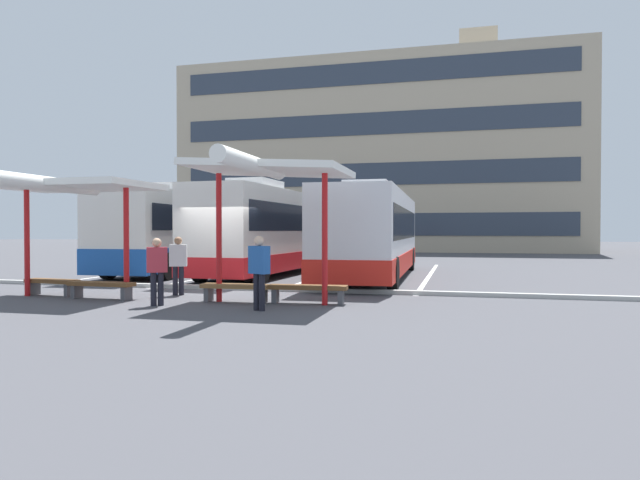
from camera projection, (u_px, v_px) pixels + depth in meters
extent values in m
plane|color=#47474C|center=(214.00, 289.00, 16.91)|extent=(160.00, 160.00, 0.00)
cube|color=tan|center=(380.00, 161.00, 51.76)|extent=(34.80, 12.63, 16.49)
cube|color=#2D3847|center=(369.00, 224.00, 45.71)|extent=(32.02, 0.08, 1.81)
cube|color=#2D3847|center=(369.00, 174.00, 45.64)|extent=(32.02, 0.08, 1.81)
cube|color=#2D3847|center=(369.00, 124.00, 45.57)|extent=(32.02, 0.08, 1.81)
cube|color=#2D3847|center=(369.00, 73.00, 45.50)|extent=(32.02, 0.08, 1.81)
cube|color=tan|center=(478.00, 49.00, 49.47)|extent=(3.20, 3.20, 2.80)
cube|color=silver|center=(183.00, 231.00, 23.59)|extent=(2.85, 10.66, 2.98)
cube|color=#194C9E|center=(183.00, 255.00, 23.61)|extent=(2.90, 10.70, 0.88)
cube|color=black|center=(183.00, 219.00, 23.58)|extent=(2.86, 9.82, 0.92)
cube|color=black|center=(229.00, 224.00, 28.73)|extent=(2.20, 0.15, 1.79)
cube|color=silver|center=(168.00, 189.00, 22.27)|extent=(1.57, 2.25, 0.36)
cylinder|color=black|center=(196.00, 256.00, 27.46)|extent=(0.33, 1.01, 1.00)
cylinder|color=black|center=(240.00, 257.00, 26.98)|extent=(0.33, 1.01, 1.00)
cylinder|color=black|center=(108.00, 265.00, 20.25)|extent=(0.33, 1.01, 1.00)
cylinder|color=black|center=(166.00, 266.00, 19.76)|extent=(0.33, 1.01, 1.00)
cube|color=silver|center=(269.00, 230.00, 22.15)|extent=(2.85, 10.31, 3.03)
cube|color=red|center=(269.00, 260.00, 22.17)|extent=(2.89, 10.35, 0.66)
cube|color=black|center=(269.00, 218.00, 22.14)|extent=(2.85, 9.50, 1.00)
cube|color=black|center=(308.00, 223.00, 27.01)|extent=(2.14, 0.17, 1.82)
cube|color=silver|center=(256.00, 185.00, 20.89)|extent=(1.55, 2.26, 0.36)
cylinder|color=black|center=(274.00, 258.00, 25.85)|extent=(0.34, 1.01, 1.00)
cylinder|color=black|center=(320.00, 259.00, 25.22)|extent=(0.34, 1.01, 1.00)
cylinder|color=black|center=(200.00, 268.00, 19.12)|extent=(0.34, 1.01, 1.00)
cylinder|color=black|center=(261.00, 269.00, 18.48)|extent=(0.34, 1.01, 1.00)
cube|color=silver|center=(373.00, 233.00, 20.90)|extent=(2.77, 11.82, 2.83)
cube|color=red|center=(373.00, 261.00, 20.92)|extent=(2.81, 11.86, 0.69)
cube|color=black|center=(373.00, 224.00, 20.89)|extent=(2.78, 10.88, 1.07)
cube|color=black|center=(389.00, 225.00, 26.60)|extent=(2.17, 0.14, 1.70)
cube|color=silver|center=(368.00, 187.00, 19.44)|extent=(1.54, 2.24, 0.36)
cylinder|color=black|center=(360.00, 258.00, 25.34)|extent=(0.33, 1.01, 1.00)
cylinder|color=black|center=(411.00, 259.00, 24.85)|extent=(0.33, 1.01, 1.00)
cylinder|color=black|center=(318.00, 272.00, 16.99)|extent=(0.33, 1.01, 1.00)
cylinder|color=black|center=(393.00, 273.00, 16.50)|extent=(0.33, 1.01, 1.00)
cube|color=white|center=(152.00, 270.00, 24.82)|extent=(0.16, 14.00, 0.01)
cube|color=white|center=(236.00, 272.00, 23.83)|extent=(0.16, 14.00, 0.01)
cube|color=white|center=(329.00, 274.00, 22.84)|extent=(0.16, 14.00, 0.01)
cube|color=white|center=(429.00, 276.00, 21.85)|extent=(0.16, 14.00, 0.01)
cylinder|color=red|center=(27.00, 243.00, 15.07)|extent=(0.14, 0.14, 2.87)
cylinder|color=red|center=(126.00, 244.00, 14.33)|extent=(0.14, 0.14, 2.87)
cube|color=white|center=(75.00, 186.00, 14.67)|extent=(4.04, 2.65, 0.17)
cylinder|color=white|center=(43.00, 183.00, 13.53)|extent=(0.36, 4.04, 0.36)
cube|color=brown|center=(52.00, 281.00, 15.12)|extent=(1.63, 0.60, 0.10)
cube|color=#4C4C51|center=(34.00, 288.00, 15.36)|extent=(0.16, 0.35, 0.35)
cube|color=#4C4C51|center=(70.00, 290.00, 14.90)|extent=(0.16, 0.35, 0.35)
cube|color=brown|center=(101.00, 284.00, 14.33)|extent=(1.82, 0.49, 0.10)
cube|color=#4C4C51|center=(77.00, 292.00, 14.54)|extent=(0.13, 0.34, 0.35)
cube|color=#4C4C51|center=(127.00, 293.00, 14.12)|extent=(0.13, 0.34, 0.35)
cylinder|color=red|center=(219.00, 238.00, 13.87)|extent=(0.14, 0.14, 3.19)
cylinder|color=red|center=(325.00, 238.00, 13.20)|extent=(0.14, 0.14, 3.19)
cube|color=white|center=(270.00, 169.00, 13.51)|extent=(3.72, 2.67, 0.34)
cylinder|color=white|center=(253.00, 164.00, 12.36)|extent=(0.36, 3.71, 0.36)
cube|color=brown|center=(236.00, 286.00, 13.74)|extent=(1.74, 0.44, 0.10)
cube|color=#4C4C51|center=(209.00, 294.00, 13.91)|extent=(0.12, 0.34, 0.35)
cube|color=#4C4C51|center=(263.00, 296.00, 13.57)|extent=(0.12, 0.34, 0.35)
cube|color=brown|center=(308.00, 287.00, 13.48)|extent=(1.95, 0.56, 0.10)
cube|color=#4C4C51|center=(275.00, 296.00, 13.62)|extent=(0.15, 0.34, 0.35)
cube|color=#4C4C51|center=(341.00, 297.00, 13.34)|extent=(0.15, 0.34, 0.35)
cube|color=#ADADA8|center=(212.00, 287.00, 16.79)|extent=(44.00, 0.24, 0.12)
cylinder|color=black|center=(161.00, 289.00, 13.14)|extent=(0.14, 0.14, 0.79)
cylinder|color=black|center=(154.00, 289.00, 13.08)|extent=(0.14, 0.14, 0.79)
cube|color=#BF333F|center=(157.00, 260.00, 13.10)|extent=(0.50, 0.44, 0.59)
sphere|color=tan|center=(157.00, 243.00, 13.09)|extent=(0.21, 0.21, 0.21)
cylinder|color=black|center=(181.00, 281.00, 15.25)|extent=(0.14, 0.14, 0.79)
cylinder|color=black|center=(175.00, 281.00, 15.23)|extent=(0.14, 0.14, 0.79)
cube|color=silver|center=(178.00, 255.00, 15.23)|extent=(0.51, 0.38, 0.60)
sphere|color=#936B4C|center=(178.00, 241.00, 15.22)|extent=(0.21, 0.21, 0.21)
cylinder|color=black|center=(262.00, 292.00, 12.25)|extent=(0.14, 0.14, 0.82)
cylinder|color=black|center=(257.00, 292.00, 12.36)|extent=(0.14, 0.14, 0.82)
cube|color=#2659A5|center=(259.00, 260.00, 12.29)|extent=(0.53, 0.40, 0.61)
sphere|color=beige|center=(259.00, 241.00, 12.29)|extent=(0.22, 0.22, 0.22)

